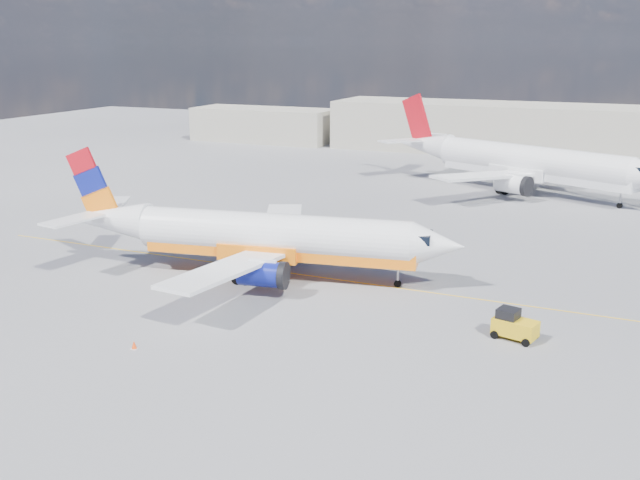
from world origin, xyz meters
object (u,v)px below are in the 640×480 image
at_px(gse_tug, 514,325).
at_px(traffic_cone, 134,345).
at_px(second_jet, 523,162).
at_px(main_jet, 262,236).

xyz_separation_m(gse_tug, traffic_cone, (-20.61, -10.68, -0.63)).
relative_size(second_jet, gse_tug, 12.53).
bearing_deg(gse_tug, second_jet, 111.61).
bearing_deg(traffic_cone, main_jet, 87.81).
distance_m(main_jet, gse_tug, 20.68).
height_order(main_jet, second_jet, second_jet).
distance_m(second_jet, traffic_cone, 58.53).
bearing_deg(main_jet, second_jet, 62.13).
relative_size(main_jet, gse_tug, 11.15).
bearing_deg(main_jet, traffic_cone, -101.57).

